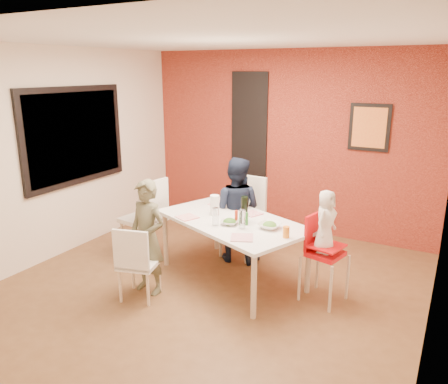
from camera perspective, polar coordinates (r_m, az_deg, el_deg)
The scene contains 35 objects.
ground at distance 5.15m, azimuth -1.64°, elevation -12.12°, with size 4.50×4.50×0.00m, color brown.
ceiling at distance 4.57m, azimuth -1.92°, elevation 19.39°, with size 4.50×4.50×0.02m, color white.
wall_back at distance 6.68m, azimuth 8.12°, elevation 6.46°, with size 4.50×0.02×2.70m, color #F0DEC7.
wall_front at distance 3.05m, azimuth -23.85°, elevation -5.96°, with size 4.50×0.02×2.70m, color #F0DEC7.
wall_left at distance 6.11m, azimuth -20.33°, elevation 4.79°, with size 0.02×4.50×2.70m, color #F0DEC7.
wall_right at distance 4.07m, azimuth 26.73°, elevation -1.06°, with size 0.02×4.50×2.70m, color #F0DEC7.
brick_accent_wall at distance 6.66m, azimuth 8.06°, elevation 6.44°, with size 4.50×0.02×2.70m, color maroon.
picture_window_frame at distance 6.19m, azimuth -18.93°, elevation 6.92°, with size 0.05×1.70×1.30m, color black.
picture_window_pane at distance 6.18m, azimuth -18.84°, elevation 6.92°, with size 0.02×1.55×1.15m, color black.
glassblock_strip at distance 6.86m, azimuth 3.33°, elevation 8.09°, with size 0.55×0.03×1.70m, color silver.
glassblock_surround at distance 6.85m, azimuth 3.31°, elevation 8.09°, with size 0.60×0.03×1.76m, color black.
art_print_frame at distance 6.28m, azimuth 18.46°, elevation 8.00°, with size 0.54×0.03×0.64m, color black.
art_print_canvas at distance 6.27m, azimuth 18.44°, elevation 7.99°, with size 0.44×0.01×0.54m, color orange.
dining_table at distance 5.07m, azimuth 1.09°, elevation -4.31°, with size 2.00×1.56×0.74m.
chair_near at distance 4.75m, azimuth -11.44°, elevation -8.72°, with size 0.47×0.47×0.84m.
chair_far at distance 5.82m, azimuth 2.76°, elevation -2.54°, with size 0.52×0.52×1.05m.
chair_left at distance 5.78m, azimuth -9.93°, elevation -2.84°, with size 0.55×0.55×1.05m.
high_chair at distance 4.77m, azimuth 12.65°, elevation -7.35°, with size 0.48×0.48×0.95m.
child_near at distance 4.85m, azimuth -9.96°, elevation -5.85°, with size 0.47×0.31×1.28m, color brown.
child_far at distance 5.57m, azimuth 1.57°, elevation -2.33°, with size 0.66×0.51×1.36m, color black.
toddler at distance 4.64m, azimuth 13.12°, elevation -3.76°, with size 0.33×0.21×0.67m, color white.
plate_near_left at distance 5.12m, azimuth -4.85°, elevation -3.30°, with size 0.21×0.21×0.01m, color white.
plate_far_mid at distance 5.25m, azimuth 3.69°, elevation -2.81°, with size 0.20×0.20×0.01m, color white.
plate_near_right at distance 4.51m, azimuth 2.36°, elevation -5.96°, with size 0.22×0.22×0.01m, color white.
plate_far_left at distance 5.62m, azimuth -0.81°, elevation -1.52°, with size 0.20×0.20×0.01m, color white.
salad_bowl_a at distance 4.88m, azimuth 0.73°, elevation -3.99°, with size 0.20×0.20×0.05m, color silver.
salad_bowl_b at distance 4.79m, azimuth 5.99°, elevation -4.40°, with size 0.24×0.24×0.06m, color white.
wine_bottle at distance 4.92m, azimuth 2.67°, elevation -2.30°, with size 0.08×0.08×0.30m, color black.
wine_glass_a at distance 4.83m, azimuth -1.12°, elevation -3.23°, with size 0.07×0.07×0.20m, color silver.
wine_glass_b at distance 4.74m, azimuth 2.37°, elevation -3.56°, with size 0.07×0.07×0.21m, color silver.
paper_towel_roll at distance 5.17m, azimuth -1.23°, elevation -1.74°, with size 0.11×0.11×0.24m, color white.
condiment_red at distance 4.92m, azimuth 1.61°, elevation -3.23°, with size 0.04×0.04×0.14m, color red.
condiment_green at distance 4.86m, azimuth 2.96°, elevation -3.51°, with size 0.04×0.04×0.15m, color #2A6E24.
condiment_brown at distance 4.97m, azimuth 2.82°, elevation -3.08°, with size 0.04×0.04×0.14m, color brown.
sippy_cup at distance 4.55m, azimuth 8.12°, elevation -5.20°, with size 0.07×0.07×0.12m, color orange.
Camera 1 is at (2.32, -3.93, 2.41)m, focal length 35.00 mm.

